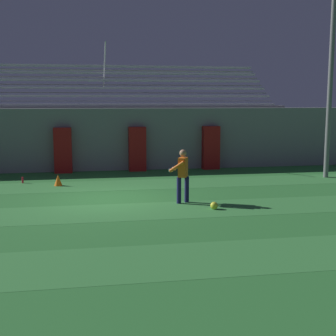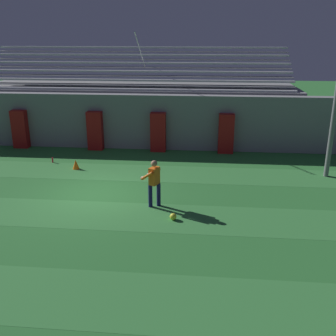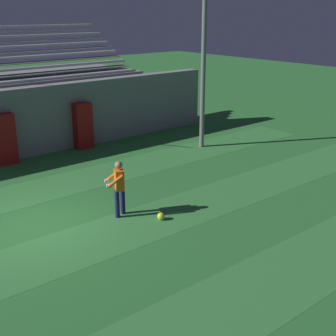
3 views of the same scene
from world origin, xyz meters
name	(u,v)px [view 3 (image 3 of 3)]	position (x,y,z in m)	size (l,w,h in m)	color
ground_plane	(34,227)	(0.00, 0.00, 0.00)	(80.00, 80.00, 0.00)	#2D7533
turf_stripe_mid	(64,251)	(0.00, -1.74, 0.00)	(28.00, 2.13, 0.01)	#38843D
turf_stripe_far	(0,200)	(0.00, 2.52, 0.00)	(28.00, 2.13, 0.01)	#38843D
padding_pillar_gate_right	(5,139)	(1.63, 5.95, 0.99)	(0.76, 0.44, 1.98)	maroon
padding_pillar_far_right	(83,126)	(5.04, 5.95, 0.99)	(0.76, 0.44, 1.98)	maroon
floodlight_pole	(204,25)	(9.12, 2.85, 5.11)	(0.90, 0.36, 8.09)	slate
goalkeeper	(119,185)	(2.29, -0.87, 0.95)	(0.69, 0.72, 1.67)	#19194C
soccer_ball	(161,216)	(3.03, -1.87, 0.11)	(0.22, 0.22, 0.22)	yellow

